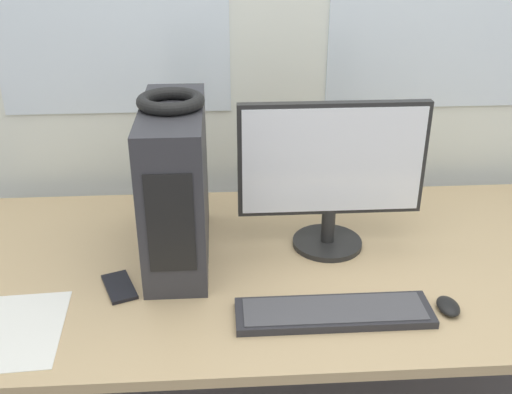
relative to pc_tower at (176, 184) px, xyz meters
name	(u,v)px	position (x,y,z in m)	size (l,w,h in m)	color
wall_back	(279,4)	(0.33, 0.54, 0.40)	(8.00, 0.07, 2.70)	silver
desk	(295,272)	(0.33, -0.06, -0.26)	(2.05, 0.93, 0.73)	tan
pc_tower	(176,184)	(0.00, 0.00, 0.00)	(0.17, 0.46, 0.44)	#2D2D33
headphones	(171,101)	(0.00, 0.00, 0.24)	(0.18, 0.18, 0.03)	black
monitor_main	(332,171)	(0.44, 0.02, 0.02)	(0.53, 0.21, 0.44)	black
keyboard	(334,313)	(0.39, -0.33, -0.21)	(0.49, 0.13, 0.02)	#28282D
mouse	(448,306)	(0.68, -0.32, -0.21)	(0.05, 0.08, 0.03)	black
cell_phone	(119,287)	(-0.15, -0.17, -0.22)	(0.11, 0.15, 0.01)	black
paper_sheet_left	(18,330)	(-0.37, -0.33, -0.22)	(0.23, 0.31, 0.00)	white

